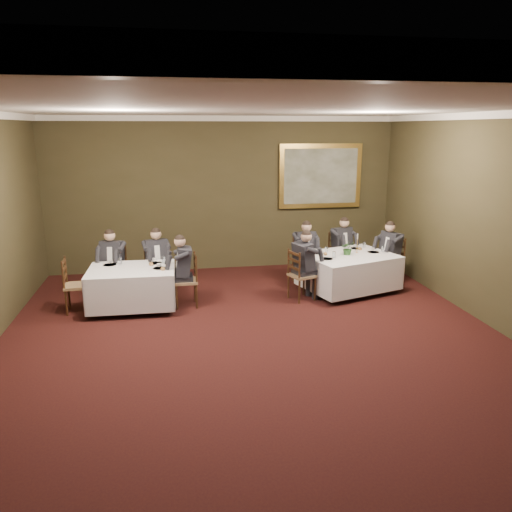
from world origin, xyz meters
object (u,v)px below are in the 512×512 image
object	(u,v)px
diner_sec_backleft	(114,271)
chair_sec_endleft	(77,296)
table_second	(132,285)
chair_main_endleft	(301,285)
chair_sec_endright	(187,291)
diner_main_backleft	(304,259)
diner_main_backright	(341,254)
chair_sec_backright	(157,280)
centerpiece	(348,248)
candlestick	(357,245)
chair_main_endright	(390,270)
diner_sec_backright	(157,269)
diner_main_endleft	(302,274)
chair_main_backleft	(304,270)
chair_sec_backleft	(115,282)
diner_sec_endright	(186,279)
diner_main_endright	(391,260)
table_main	(348,270)
painting	(320,176)
chair_main_backright	(340,264)

from	to	relation	value
diner_sec_backleft	chair_sec_endleft	size ratio (longest dim) A/B	1.35
table_second	chair_main_endleft	world-z (taller)	chair_main_endleft
chair_sec_endright	chair_sec_endleft	xyz separation A→B (m)	(-1.97, 0.04, 0.00)
diner_main_backleft	diner_main_backright	distance (m)	0.95
table_second	chair_sec_backright	distance (m)	0.91
centerpiece	candlestick	world-z (taller)	candlestick
chair_main_endright	diner_sec_backright	bearing A→B (deg)	67.03
diner_main_backright	diner_main_endleft	xyz separation A→B (m)	(-1.24, -1.34, 0.00)
chair_main_backleft	chair_sec_backleft	size ratio (longest dim) A/B	1.00
centerpiece	diner_sec_backright	bearing A→B (deg)	172.87
table_second	chair_sec_backleft	xyz separation A→B (m)	(-0.40, 0.81, -0.17)
diner_main_backright	diner_sec_backleft	size ratio (longest dim) A/B	1.00
chair_main_backleft	diner_main_backleft	world-z (taller)	diner_main_backleft
diner_sec_backleft	diner_sec_endright	world-z (taller)	same
chair_main_endright	chair_sec_endleft	xyz separation A→B (m)	(-6.31, -0.62, 0.00)
table_second	diner_main_endleft	size ratio (longest dim) A/B	1.18
chair_main_endleft	chair_sec_endleft	bearing A→B (deg)	-110.11
diner_main_endright	chair_main_endright	bearing A→B (deg)	-90.00
table_main	diner_sec_backleft	xyz separation A→B (m)	(-4.66, 0.50, 0.06)
diner_sec_endright	diner_main_endright	bearing A→B (deg)	-82.93
chair_main_backleft	chair_main_endright	size ratio (longest dim) A/B	1.00
diner_main_backleft	diner_main_endleft	world-z (taller)	same
chair_sec_backright	candlestick	world-z (taller)	candlestick
diner_sec_backright	table_second	bearing A→B (deg)	49.03
table_main	table_second	distance (m)	4.26
table_main	painting	xyz separation A→B (m)	(0.00, 2.12, 1.69)
chair_main_backleft	diner_main_backright	size ratio (longest dim) A/B	0.74
diner_sec_backleft	chair_sec_backright	xyz separation A→B (m)	(0.83, -0.00, -0.23)
chair_sec_endleft	diner_main_endright	bearing A→B (deg)	92.16
diner_sec_backright	diner_sec_endright	world-z (taller)	same
chair_sec_backright	diner_sec_endright	xyz separation A→B (m)	(0.54, -0.81, 0.23)
diner_main_endleft	chair_main_backright	bearing A→B (deg)	118.23
table_second	diner_sec_backleft	size ratio (longest dim) A/B	1.18
diner_main_backleft	diner_sec_backleft	distance (m)	3.93
centerpiece	diner_main_backleft	bearing A→B (deg)	134.88
table_main	chair_sec_backleft	size ratio (longest dim) A/B	2.10
table_second	diner_main_backright	bearing A→B (deg)	16.28
chair_main_endleft	diner_sec_endright	distance (m)	2.22
chair_main_endleft	diner_sec_endright	xyz separation A→B (m)	(-2.21, 0.03, 0.23)
chair_sec_backleft	diner_main_endright	bearing A→B (deg)	-166.47
diner_main_endright	chair_sec_backleft	distance (m)	5.72
table_second	chair_main_endleft	distance (m)	3.19
diner_main_backright	diner_sec_endright	bearing A→B (deg)	1.66
diner_main_backleft	painting	xyz separation A→B (m)	(0.73, 1.40, 1.63)
chair_sec_endleft	centerpiece	size ratio (longest dim) A/B	3.41
diner_sec_endright	candlestick	bearing A→B (deg)	-84.16
centerpiece	chair_main_backright	bearing A→B (deg)	78.47
candlestick	chair_main_backleft	bearing A→B (deg)	147.86
diner_sec_endright	chair_main_backright	bearing A→B (deg)	-70.46
table_main	diner_sec_backright	xyz separation A→B (m)	(-3.82, 0.49, 0.06)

